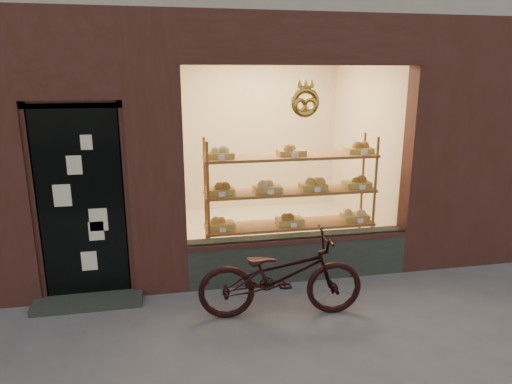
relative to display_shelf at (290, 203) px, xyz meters
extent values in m
cube|color=#323635|center=(0.00, -0.42, -0.57)|extent=(2.70, 0.25, 0.55)
cube|color=black|center=(-2.45, -0.49, 0.25)|extent=(0.90, 0.04, 2.15)
cube|color=#323635|center=(-2.45, -0.65, -0.81)|extent=(1.15, 0.35, 0.08)
torus|color=gold|center=(0.00, -0.53, 1.30)|extent=(0.33, 0.07, 0.33)
cube|color=brown|center=(0.00, 0.00, -0.80)|extent=(2.20, 0.45, 0.04)
cube|color=brown|center=(0.00, 0.00, -0.30)|extent=(2.20, 0.45, 0.03)
cube|color=brown|center=(0.00, 0.00, 0.15)|extent=(2.20, 0.45, 0.04)
cube|color=brown|center=(0.00, 0.00, 0.60)|extent=(2.20, 0.45, 0.04)
cylinder|color=brown|center=(-1.07, -0.19, 0.00)|extent=(0.04, 0.04, 1.70)
cylinder|color=brown|center=(1.07, -0.19, 0.00)|extent=(0.04, 0.04, 1.70)
cylinder|color=brown|center=(-1.07, 0.20, 0.00)|extent=(0.04, 0.04, 1.70)
cylinder|color=brown|center=(1.07, 0.20, 0.00)|extent=(0.04, 0.04, 1.70)
cube|color=#AC8F4D|center=(-0.90, 0.00, -0.24)|extent=(0.34, 0.24, 0.07)
sphere|color=gold|center=(-0.90, 0.00, -0.16)|extent=(0.11, 0.11, 0.11)
cube|color=white|center=(-0.90, -0.18, -0.24)|extent=(0.07, 0.01, 0.05)
cube|color=#AC8F4D|center=(0.00, 0.00, -0.24)|extent=(0.34, 0.24, 0.07)
sphere|color=brown|center=(0.00, 0.00, -0.16)|extent=(0.11, 0.11, 0.11)
cube|color=white|center=(0.00, -0.18, -0.24)|extent=(0.07, 0.01, 0.05)
cube|color=#AC8F4D|center=(0.90, 0.00, -0.24)|extent=(0.34, 0.24, 0.07)
sphere|color=tan|center=(0.90, 0.00, -0.16)|extent=(0.11, 0.11, 0.11)
cube|color=white|center=(0.90, -0.18, -0.24)|extent=(0.08, 0.01, 0.05)
cube|color=#AC8F4D|center=(-0.90, 0.00, 0.21)|extent=(0.34, 0.24, 0.07)
sphere|color=brown|center=(-0.90, 0.00, 0.29)|extent=(0.11, 0.11, 0.11)
cube|color=white|center=(-0.90, -0.18, 0.21)|extent=(0.07, 0.01, 0.06)
cube|color=#AC8F4D|center=(-0.30, 0.00, 0.21)|extent=(0.34, 0.24, 0.07)
sphere|color=tan|center=(-0.30, 0.00, 0.29)|extent=(0.11, 0.11, 0.11)
cube|color=white|center=(-0.30, -0.18, 0.21)|extent=(0.08, 0.01, 0.06)
cube|color=#AC8F4D|center=(0.30, 0.00, 0.21)|extent=(0.34, 0.24, 0.07)
sphere|color=gold|center=(0.30, 0.00, 0.29)|extent=(0.11, 0.11, 0.11)
cube|color=white|center=(0.30, -0.18, 0.21)|extent=(0.07, 0.01, 0.06)
cube|color=#AC8F4D|center=(0.90, 0.00, 0.21)|extent=(0.34, 0.24, 0.07)
sphere|color=brown|center=(0.90, 0.00, 0.29)|extent=(0.11, 0.11, 0.11)
cube|color=white|center=(0.90, -0.18, 0.21)|extent=(0.08, 0.01, 0.06)
cube|color=#AC8F4D|center=(-0.90, 0.00, 0.66)|extent=(0.34, 0.24, 0.07)
sphere|color=tan|center=(-0.90, 0.00, 0.74)|extent=(0.11, 0.11, 0.11)
cube|color=white|center=(-0.90, -0.18, 0.66)|extent=(0.07, 0.01, 0.06)
cube|color=#AC8F4D|center=(0.00, 0.00, 0.66)|extent=(0.34, 0.24, 0.07)
sphere|color=gold|center=(0.00, 0.00, 0.74)|extent=(0.11, 0.11, 0.11)
cube|color=white|center=(0.00, -0.18, 0.66)|extent=(0.07, 0.01, 0.06)
cube|color=#AC8F4D|center=(0.90, 0.00, 0.66)|extent=(0.34, 0.24, 0.07)
sphere|color=brown|center=(0.90, 0.00, 0.74)|extent=(0.11, 0.11, 0.11)
cube|color=white|center=(0.90, -0.18, 0.66)|extent=(0.08, 0.01, 0.06)
imported|color=black|center=(-0.44, -1.26, -0.40)|extent=(1.75, 0.76, 0.89)
camera|label=1|loc=(-1.53, -5.44, 1.62)|focal=32.00mm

